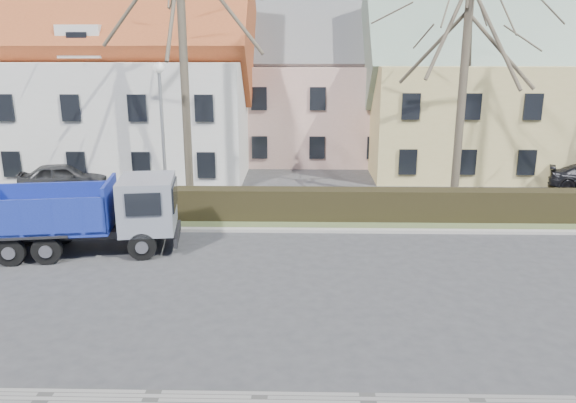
{
  "coord_description": "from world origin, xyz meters",
  "views": [
    {
      "loc": [
        3.03,
        -16.19,
        7.06
      ],
      "look_at": [
        2.6,
        3.27,
        1.6
      ],
      "focal_mm": 35.0,
      "sensor_mm": 36.0,
      "label": 1
    }
  ],
  "objects_px": {
    "cart_frame": "(143,226)",
    "dump_truck": "(76,215)",
    "streetlight": "(163,139)",
    "parked_car_a": "(64,177)"
  },
  "relations": [
    {
      "from": "cart_frame",
      "to": "parked_car_a",
      "type": "height_order",
      "value": "parked_car_a"
    },
    {
      "from": "dump_truck",
      "to": "streetlight",
      "type": "distance_m",
      "value": 5.51
    },
    {
      "from": "cart_frame",
      "to": "parked_car_a",
      "type": "relative_size",
      "value": 0.15
    },
    {
      "from": "cart_frame",
      "to": "dump_truck",
      "type": "bearing_deg",
      "value": -129.71
    },
    {
      "from": "streetlight",
      "to": "cart_frame",
      "type": "distance_m",
      "value": 4.01
    },
    {
      "from": "dump_truck",
      "to": "parked_car_a",
      "type": "xyz_separation_m",
      "value": [
        -3.93,
        8.38,
        -0.63
      ]
    },
    {
      "from": "dump_truck",
      "to": "cart_frame",
      "type": "distance_m",
      "value": 2.87
    },
    {
      "from": "streetlight",
      "to": "parked_car_a",
      "type": "xyz_separation_m",
      "value": [
        -5.96,
        3.6,
        -2.5
      ]
    },
    {
      "from": "streetlight",
      "to": "parked_car_a",
      "type": "bearing_deg",
      "value": 148.86
    },
    {
      "from": "dump_truck",
      "to": "parked_car_a",
      "type": "relative_size",
      "value": 1.6
    }
  ]
}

